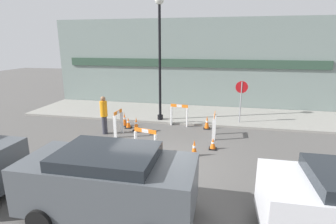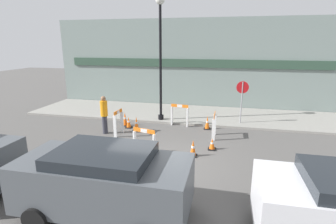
{
  "view_description": "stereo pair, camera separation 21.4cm",
  "coord_description": "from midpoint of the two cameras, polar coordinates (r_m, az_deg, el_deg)",
  "views": [
    {
      "loc": [
        1.99,
        -8.04,
        4.05
      ],
      "look_at": [
        -0.32,
        3.19,
        1.0
      ],
      "focal_mm": 28.0,
      "sensor_mm": 36.0,
      "label": 1
    },
    {
      "loc": [
        2.2,
        -8.0,
        4.05
      ],
      "look_at": [
        -0.32,
        3.19,
        1.0
      ],
      "focal_mm": 28.0,
      "sensor_mm": 36.0,
      "label": 2
    }
  ],
  "objects": [
    {
      "name": "ground_plane",
      "position": [
        9.23,
        -1.78,
        -11.15
      ],
      "size": [
        60.0,
        60.0,
        0.0
      ],
      "primitive_type": "plane",
      "color": "#565451"
    },
    {
      "name": "sidewalk_slab",
      "position": [
        15.2,
        4.31,
        -0.39
      ],
      "size": [
        18.0,
        3.99,
        0.11
      ],
      "color": "gray",
      "rests_on": "ground_plane"
    },
    {
      "name": "storefront_facade",
      "position": [
        16.76,
        5.56,
        10.4
      ],
      "size": [
        18.0,
        0.22,
        5.5
      ],
      "color": "gray",
      "rests_on": "ground_plane"
    },
    {
      "name": "streetlamp_post",
      "position": [
        13.32,
        -1.19,
        14.6
      ],
      "size": [
        0.44,
        0.44,
        6.11
      ],
      "color": "black",
      "rests_on": "sidewalk_slab"
    },
    {
      "name": "stop_sign",
      "position": [
        13.53,
        16.26,
        3.54
      ],
      "size": [
        0.6,
        0.07,
        2.11
      ],
      "rotation": [
        0.0,
        0.0,
        3.22
      ],
      "color": "gray",
      "rests_on": "sidewalk_slab"
    },
    {
      "name": "barricade_0",
      "position": [
        11.93,
        -10.22,
        -2.14
      ],
      "size": [
        0.19,
        0.75,
        1.14
      ],
      "rotation": [
        0.0,
        0.0,
        4.64
      ],
      "color": "white",
      "rests_on": "ground_plane"
    },
    {
      "name": "barricade_1",
      "position": [
        9.68,
        -4.57,
        -6.28
      ],
      "size": [
        0.91,
        0.35,
        1.03
      ],
      "rotation": [
        0.0,
        0.0,
        6.03
      ],
      "color": "white",
      "rests_on": "ground_plane"
    },
    {
      "name": "barricade_2",
      "position": [
        11.6,
        10.54,
        -2.74
      ],
      "size": [
        0.14,
        0.8,
        1.1
      ],
      "rotation": [
        0.0,
        0.0,
        7.84
      ],
      "color": "white",
      "rests_on": "ground_plane"
    },
    {
      "name": "barricade_3",
      "position": [
        13.01,
        3.01,
        -0.5
      ],
      "size": [
        0.89,
        0.26,
        1.11
      ],
      "rotation": [
        0.0,
        0.0,
        9.28
      ],
      "color": "white",
      "rests_on": "ground_plane"
    },
    {
      "name": "traffic_cone_0",
      "position": [
        12.46,
        -6.4,
        -2.59
      ],
      "size": [
        0.3,
        0.3,
        0.67
      ],
      "color": "black",
      "rests_on": "ground_plane"
    },
    {
      "name": "traffic_cone_1",
      "position": [
        12.75,
        9.02,
        -2.35
      ],
      "size": [
        0.3,
        0.3,
        0.64
      ],
      "color": "black",
      "rests_on": "ground_plane"
    },
    {
      "name": "traffic_cone_2",
      "position": [
        12.93,
        -8.08,
        -2.3
      ],
      "size": [
        0.3,
        0.3,
        0.54
      ],
      "color": "black",
      "rests_on": "ground_plane"
    },
    {
      "name": "traffic_cone_3",
      "position": [
        10.43,
        10.17,
        -6.91
      ],
      "size": [
        0.3,
        0.3,
        0.46
      ],
      "color": "black",
      "rests_on": "ground_plane"
    },
    {
      "name": "traffic_cone_4",
      "position": [
        13.25,
        -8.89,
        -1.58
      ],
      "size": [
        0.3,
        0.3,
        0.69
      ],
      "color": "black",
      "rests_on": "ground_plane"
    },
    {
      "name": "traffic_cone_5",
      "position": [
        9.72,
        6.1,
        -7.89
      ],
      "size": [
        0.3,
        0.3,
        0.62
      ],
      "color": "black",
      "rests_on": "ground_plane"
    },
    {
      "name": "person_worker",
      "position": [
        12.15,
        -13.23,
        -0.3
      ],
      "size": [
        0.34,
        0.34,
        1.74
      ],
      "rotation": [
        0.0,
        0.0,
        0.07
      ],
      "color": "#33333D",
      "rests_on": "ground_plane"
    },
    {
      "name": "parked_car_1",
      "position": [
        6.47,
        -12.74,
        -14.07
      ],
      "size": [
        4.02,
        1.95,
        1.7
      ],
      "color": "#4C5156",
      "rests_on": "ground_plane"
    }
  ]
}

